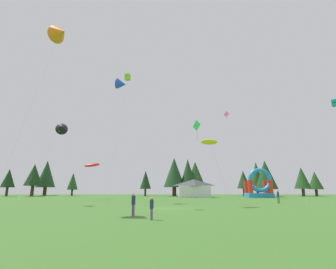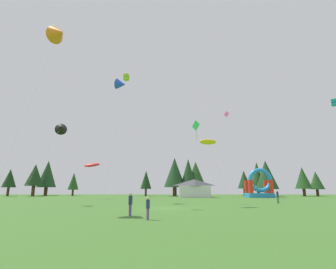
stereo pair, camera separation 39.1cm
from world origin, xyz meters
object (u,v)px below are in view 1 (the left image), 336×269
at_px(festival_tent, 193,188).
at_px(person_far_side, 151,206).
at_px(kite_lime_box, 127,78).
at_px(kite_blue_delta, 121,84).
at_px(kite_orange_delta, 59,33).
at_px(kite_green_diamond, 197,127).
at_px(kite_red_parafoil, 91,165).
at_px(kite_teal_box, 333,104).
at_px(kite_black_delta, 61,128).
at_px(kite_pink_diamond, 226,115).
at_px(person_left_edge, 133,202).
at_px(inflatable_orange_dome, 258,187).
at_px(person_near_camera, 277,196).
at_px(kite_yellow_parafoil, 208,142).

bearing_deg(festival_tent, person_far_side, -99.86).
bearing_deg(festival_tent, kite_lime_box, -110.93).
xyz_separation_m(kite_blue_delta, kite_orange_delta, (-3.54, -16.43, -1.30)).
height_order(kite_green_diamond, kite_blue_delta, kite_blue_delta).
distance_m(kite_red_parafoil, kite_teal_box, 43.87).
bearing_deg(kite_green_diamond, kite_orange_delta, -139.83).
relative_size(kite_lime_box, kite_blue_delta, 0.80).
height_order(kite_red_parafoil, kite_orange_delta, kite_orange_delta).
height_order(kite_blue_delta, person_far_side, kite_blue_delta).
bearing_deg(kite_orange_delta, kite_black_delta, 107.93).
distance_m(kite_red_parafoil, kite_orange_delta, 30.63).
bearing_deg(kite_black_delta, kite_pink_diamond, 39.38).
xyz_separation_m(kite_lime_box, person_left_edge, (2.54, -9.65, -15.14)).
height_order(kite_black_delta, inflatable_orange_dome, kite_black_delta).
relative_size(kite_black_delta, person_far_side, 7.18).
bearing_deg(kite_red_parafoil, person_near_camera, -26.03).
height_order(kite_yellow_parafoil, kite_black_delta, kite_black_delta).
bearing_deg(kite_black_delta, kite_orange_delta, -72.07).
distance_m(kite_black_delta, festival_tent, 34.80).
bearing_deg(inflatable_orange_dome, kite_lime_box, -132.75).
height_order(kite_lime_box, kite_green_diamond, kite_lime_box).
xyz_separation_m(kite_lime_box, festival_tent, (11.44, 29.91, -14.12)).
distance_m(kite_blue_delta, person_left_edge, 27.79).
height_order(person_far_side, festival_tent, festival_tent).
bearing_deg(kite_lime_box, kite_pink_diamond, 54.27).
bearing_deg(kite_black_delta, kite_green_diamond, 12.13).
height_order(kite_yellow_parafoil, kite_pink_diamond, kite_pink_diamond).
bearing_deg(festival_tent, kite_red_parafoil, -159.72).
bearing_deg(kite_red_parafoil, festival_tent, 20.28).
height_order(kite_orange_delta, person_left_edge, kite_orange_delta).
height_order(inflatable_orange_dome, festival_tent, inflatable_orange_dome).
height_order(person_far_side, inflatable_orange_dome, inflatable_orange_dome).
height_order(kite_yellow_parafoil, festival_tent, kite_yellow_parafoil).
height_order(kite_lime_box, festival_tent, kite_lime_box).
bearing_deg(kite_pink_diamond, kite_black_delta, -140.62).
relative_size(person_far_side, inflatable_orange_dome, 0.23).
height_order(kite_red_parafoil, person_far_side, kite_red_parafoil).
bearing_deg(inflatable_orange_dome, kite_orange_delta, -133.25).
xyz_separation_m(kite_teal_box, kite_orange_delta, (-34.66, -8.88, 4.86)).
bearing_deg(person_far_side, inflatable_orange_dome, -6.53).
xyz_separation_m(kite_red_parafoil, kite_black_delta, (1.15, -18.49, 3.47)).
bearing_deg(kite_pink_diamond, kite_green_diamond, -115.96).
bearing_deg(kite_blue_delta, kite_pink_diamond, 37.03).
relative_size(kite_red_parafoil, person_left_edge, 4.21).
distance_m(kite_green_diamond, festival_tent, 24.42).
distance_m(kite_green_diamond, person_near_camera, 15.28).
bearing_deg(kite_red_parafoil, kite_black_delta, -86.45).
relative_size(kite_green_diamond, person_left_edge, 6.82).
relative_size(kite_pink_diamond, person_near_camera, 11.04).
bearing_deg(kite_blue_delta, kite_red_parafoil, 123.85).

